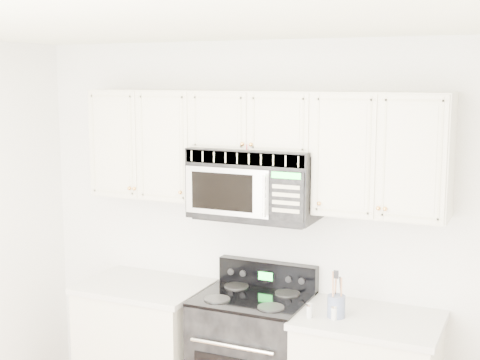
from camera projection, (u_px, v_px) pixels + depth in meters
The scene contains 7 objects.
room at pixel (122, 313), 3.02m from camera, with size 3.51×3.51×2.61m.
base_cabinet_left at pixel (146, 350), 4.77m from camera, with size 0.86×0.65×0.92m.
upper_cabinets at pixel (258, 143), 4.35m from camera, with size 2.44×0.37×0.75m.
microwave at pixel (256, 182), 4.34m from camera, with size 0.82×0.46×0.46m.
utensil_crock at pixel (336, 305), 4.03m from camera, with size 0.11×0.11×0.29m.
shaker_salt at pixel (309, 311), 4.02m from camera, with size 0.04×0.04×0.09m.
shaker_pepper at pixel (334, 312), 3.99m from camera, with size 0.04×0.04×0.09m.
Camera 1 is at (1.68, -2.41, 2.36)m, focal length 50.00 mm.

